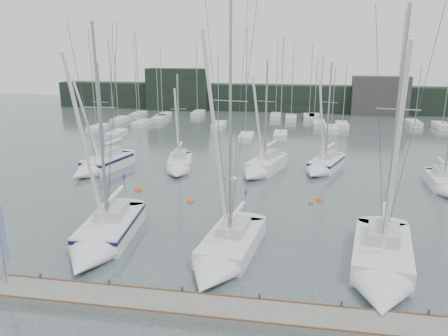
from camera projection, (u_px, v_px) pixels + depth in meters
The scene contains 20 objects.
ground at pixel (232, 264), 26.18m from camera, with size 160.00×160.00×0.00m, color #404E4C.
dock at pixel (217, 310), 21.39m from camera, with size 24.00×2.00×0.40m, color slate.
far_treeline at pixel (281, 98), 84.22m from camera, with size 90.00×4.00×5.00m, color black.
far_building_left at pixel (177, 89), 85.15m from camera, with size 12.00×3.00×8.00m, color black.
far_building_right at pixel (380, 96), 79.14m from camera, with size 10.00×3.00×7.00m, color #3E3C39.
mast_forest at pixel (263, 123), 69.56m from camera, with size 56.46×24.74×14.86m.
sailboat_near_left at pixel (102, 239), 28.10m from camera, with size 3.88×10.04×15.10m.
sailboat_near_center at pixel (222, 257), 25.95m from camera, with size 4.18×9.54×16.33m.
sailboat_near_right at pixel (382, 270), 24.32m from camera, with size 4.86×10.56×15.88m.
sailboat_mid_a at pixel (99, 166), 44.66m from camera, with size 4.59×8.50×11.77m.
sailboat_mid_b at pixel (179, 166), 44.91m from camera, with size 3.57×7.38×10.53m.
sailboat_mid_c at pixel (261, 168), 43.94m from camera, with size 4.75×8.20×11.99m.
sailboat_mid_d at pixel (322, 167), 44.73m from camera, with size 4.89×7.64×11.79m.
sailboat_mid_e at pixel (446, 186), 38.85m from camera, with size 2.50×7.02×10.19m.
buoy_a at pixel (190, 202), 36.34m from camera, with size 0.56×0.56×0.56m, color #E65114.
buoy_b at pixel (311, 204), 36.05m from camera, with size 0.44×0.44×0.44m, color #E65114.
buoy_c at pixel (138, 190), 39.26m from camera, with size 0.64×0.64×0.64m, color #E65114.
dock_banner at pixel (2, 237), 22.51m from camera, with size 0.66×0.30×4.62m.
seagull at pixel (235, 179), 23.64m from camera, with size 1.02×0.47×0.20m.
buoy_d at pixel (319, 200), 36.84m from camera, with size 0.57×0.57×0.57m, color #E65114.
Camera 1 is at (3.48, -23.31, 12.80)m, focal length 35.00 mm.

